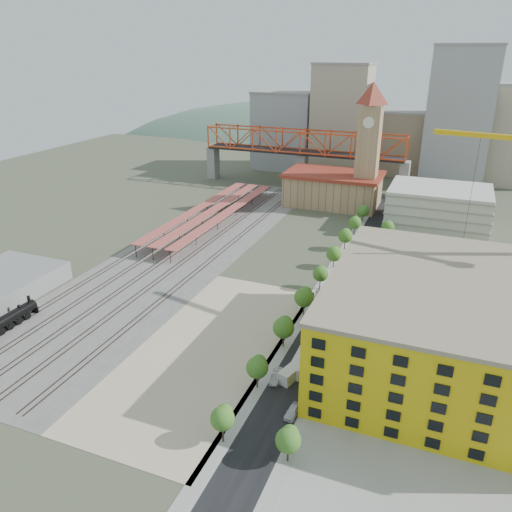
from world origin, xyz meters
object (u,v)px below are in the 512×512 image
at_px(site_trailer_b, 299,363).
at_px(site_trailer_c, 320,325).
at_px(site_trailer_a, 296,370).
at_px(car_0, 278,374).
at_px(locomotive, 2,324).
at_px(site_trailer_d, 326,314).
at_px(construction_building, 446,325).
at_px(clock_tower, 369,136).

height_order(site_trailer_b, site_trailer_c, site_trailer_c).
relative_size(site_trailer_a, car_0, 2.20).
bearing_deg(locomotive, site_trailer_a, 7.68).
distance_m(site_trailer_d, car_0, 25.73).
bearing_deg(site_trailer_a, site_trailer_d, 106.67).
relative_size(locomotive, site_trailer_b, 2.43).
bearing_deg(construction_building, site_trailer_d, 159.02).
distance_m(site_trailer_b, site_trailer_c, 15.92).
xyz_separation_m(clock_tower, car_0, (5.00, -115.57, -27.99)).
height_order(construction_building, car_0, construction_building).
height_order(clock_tower, site_trailer_b, clock_tower).
bearing_deg(site_trailer_d, locomotive, -158.40).
relative_size(locomotive, site_trailer_a, 2.38).
distance_m(construction_building, car_0, 34.05).
relative_size(construction_building, locomotive, 2.34).
xyz_separation_m(construction_building, locomotive, (-92.00, -22.44, -7.39)).
xyz_separation_m(site_trailer_a, site_trailer_b, (0.00, 2.47, -0.03)).
distance_m(clock_tower, site_trailer_c, 99.34).
relative_size(locomotive, site_trailer_c, 2.33).
relative_size(construction_building, site_trailer_c, 5.46).
distance_m(construction_building, locomotive, 94.98).
relative_size(site_trailer_b, site_trailer_d, 0.87).
height_order(construction_building, site_trailer_d, construction_building).
xyz_separation_m(construction_building, car_0, (-29.00, -15.57, -8.70)).
xyz_separation_m(locomotive, car_0, (63.00, 6.86, -1.31)).
distance_m(construction_building, site_trailer_d, 28.97).
bearing_deg(car_0, site_trailer_b, 48.02).
distance_m(site_trailer_b, car_0, 5.44).
bearing_deg(construction_building, car_0, -151.76).
xyz_separation_m(clock_tower, site_trailer_c, (8.00, -95.14, -27.43)).
bearing_deg(locomotive, construction_building, 13.70).
height_order(site_trailer_c, car_0, site_trailer_c).
bearing_deg(construction_building, locomotive, -166.30).
xyz_separation_m(clock_tower, locomotive, (-58.00, -122.43, -26.68)).
bearing_deg(site_trailer_a, clock_tower, 110.70).
height_order(site_trailer_b, site_trailer_d, site_trailer_d).
relative_size(site_trailer_c, car_0, 2.24).
distance_m(clock_tower, site_trailer_b, 114.69).
distance_m(site_trailer_c, site_trailer_d, 5.12).
bearing_deg(site_trailer_d, site_trailer_c, -94.55).
height_order(site_trailer_a, site_trailer_c, site_trailer_c).
relative_size(clock_tower, site_trailer_b, 5.84).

